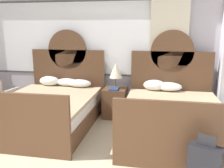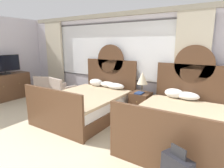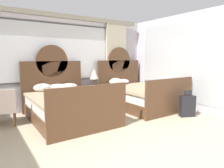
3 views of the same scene
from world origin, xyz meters
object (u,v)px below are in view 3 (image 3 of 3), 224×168
at_px(table_lamp_on_nightstand, 94,74).
at_px(suitcase_on_floor, 187,106).
at_px(book_on_nightstand, 96,86).
at_px(bed_near_mirror, 139,95).
at_px(bed_near_window, 67,105).
at_px(armchair_by_window_left, 0,106).
at_px(nightstand_between_beds, 95,97).

distance_m(table_lamp_on_nightstand, suitcase_on_floor, 2.71).
bearing_deg(table_lamp_on_nightstand, suitcase_on_floor, -57.10).
bearing_deg(table_lamp_on_nightstand, book_on_nightstand, -95.57).
distance_m(bed_near_mirror, book_on_nightstand, 1.31).
xyz_separation_m(bed_near_window, table_lamp_on_nightstand, (1.14, 0.74, 0.63)).
height_order(book_on_nightstand, suitcase_on_floor, suitcase_on_floor).
bearing_deg(armchair_by_window_left, nightstand_between_beds, 8.14).
height_order(nightstand_between_beds, table_lamp_on_nightstand, table_lamp_on_nightstand).
relative_size(bed_near_mirror, book_on_nightstand, 8.65).
xyz_separation_m(bed_near_window, armchair_by_window_left, (-1.36, 0.34, 0.08)).
relative_size(bed_near_mirror, nightstand_between_beds, 3.65).
bearing_deg(bed_near_window, nightstand_between_beds, 31.70).
height_order(bed_near_window, table_lamp_on_nightstand, bed_near_window).
bearing_deg(armchair_by_window_left, suitcase_on_floor, -24.67).
distance_m(bed_near_window, nightstand_between_beds, 1.33).
distance_m(bed_near_mirror, table_lamp_on_nightstand, 1.48).
bearing_deg(book_on_nightstand, bed_near_mirror, -28.40).
distance_m(bed_near_window, armchair_by_window_left, 1.41).
distance_m(bed_near_mirror, nightstand_between_beds, 1.33).
distance_m(nightstand_between_beds, suitcase_on_floor, 2.59).
relative_size(bed_near_window, nightstand_between_beds, 3.65).
relative_size(bed_near_mirror, table_lamp_on_nightstand, 4.25).
xyz_separation_m(bed_near_mirror, armchair_by_window_left, (-3.63, 0.35, 0.08)).
bearing_deg(bed_near_window, table_lamp_on_nightstand, 32.75).
bearing_deg(bed_near_mirror, suitcase_on_floor, -78.20).
relative_size(table_lamp_on_nightstand, suitcase_on_floor, 0.80).
bearing_deg(nightstand_between_beds, armchair_by_window_left, -171.86).
bearing_deg(nightstand_between_beds, bed_near_window, -148.30).
height_order(table_lamp_on_nightstand, armchair_by_window_left, table_lamp_on_nightstand).
relative_size(table_lamp_on_nightstand, armchair_by_window_left, 0.65).
distance_m(bed_near_window, suitcase_on_floor, 2.96).
bearing_deg(bed_near_mirror, nightstand_between_beds, 148.02).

